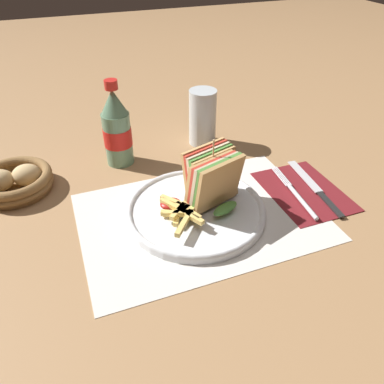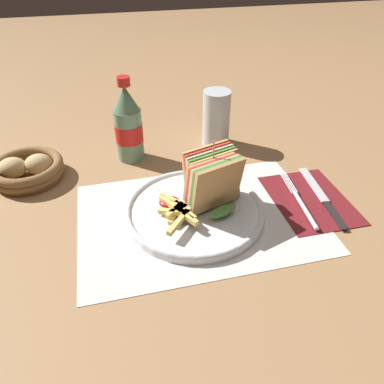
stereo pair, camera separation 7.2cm
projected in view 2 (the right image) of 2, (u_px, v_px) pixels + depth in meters
name	position (u px, v px, depth m)	size (l,w,h in m)	color
ground_plane	(187.00, 219.00, 0.72)	(4.00, 4.00, 0.00)	#9E754C
placemat	(200.00, 218.00, 0.72)	(0.46, 0.32, 0.00)	silver
plate_main	(194.00, 210.00, 0.72)	(0.27, 0.27, 0.02)	white
club_sandwich	(213.00, 181.00, 0.70)	(0.12, 0.12, 0.14)	tan
fries_pile	(178.00, 210.00, 0.69)	(0.08, 0.12, 0.02)	#E5C166
ketchup_blob	(170.00, 202.00, 0.71)	(0.04, 0.03, 0.01)	maroon
napkin	(309.00, 199.00, 0.76)	(0.15, 0.20, 0.00)	maroon
fork	(302.00, 204.00, 0.74)	(0.03, 0.19, 0.01)	silver
knife	(322.00, 197.00, 0.76)	(0.04, 0.21, 0.00)	black
coke_bottle_near	(128.00, 125.00, 0.85)	(0.06, 0.06, 0.20)	slate
glass_near	(216.00, 122.00, 0.92)	(0.07, 0.07, 0.14)	silver
bread_basket	(27.00, 169.00, 0.82)	(0.16, 0.16, 0.06)	olive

